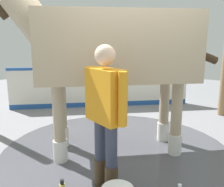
# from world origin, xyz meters

# --- Properties ---
(ground_plane) EXTENTS (16.00, 16.00, 0.02)m
(ground_plane) POSITION_xyz_m (0.00, 0.00, -0.01)
(ground_plane) COLOR gray
(wet_patch) EXTENTS (3.55, 3.55, 0.00)m
(wet_patch) POSITION_xyz_m (0.29, -0.03, 0.00)
(wet_patch) COLOR #4C4C54
(wet_patch) RESTS_ON ground
(barrier_wall) EXTENTS (3.50, 3.03, 1.03)m
(barrier_wall) POSITION_xyz_m (1.98, -2.00, 0.47)
(barrier_wall) COLOR silver
(barrier_wall) RESTS_ON ground
(horse) EXTENTS (2.87, 2.54, 2.74)m
(horse) POSITION_xyz_m (0.38, 0.05, 1.58)
(horse) COLOR tan
(horse) RESTS_ON ground
(handler) EXTENTS (0.63, 0.37, 1.65)m
(handler) POSITION_xyz_m (-0.16, 0.92, 0.95)
(handler) COLOR #47331E
(handler) RESTS_ON ground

